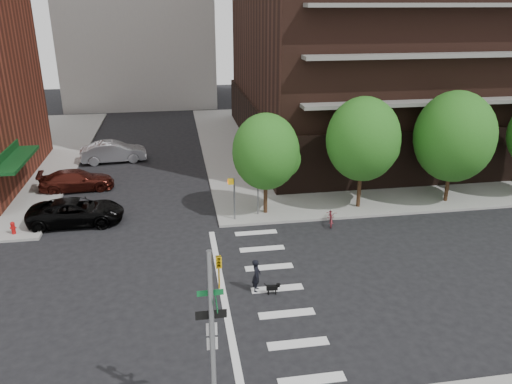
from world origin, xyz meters
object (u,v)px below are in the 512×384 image
(parked_car_black, at_px, (76,212))
(parked_car_silver, at_px, (114,152))
(dog_walker, at_px, (256,275))
(parked_car_maroon, at_px, (77,180))
(fire_hydrant, at_px, (13,227))
(traffic_signal, at_px, (214,356))
(scooter, at_px, (331,217))

(parked_car_black, xyz_separation_m, parked_car_silver, (0.97, 12.18, 0.10))
(dog_walker, bearing_deg, parked_car_silver, 39.69)
(parked_car_maroon, distance_m, dog_walker, 18.04)
(parked_car_maroon, bearing_deg, fire_hydrant, 156.33)
(traffic_signal, bearing_deg, parked_car_maroon, 109.07)
(parked_car_maroon, bearing_deg, parked_car_silver, -22.36)
(fire_hydrant, relative_size, parked_car_silver, 0.14)
(parked_car_silver, relative_size, scooter, 2.93)
(traffic_signal, relative_size, parked_car_maroon, 1.20)
(traffic_signal, bearing_deg, parked_car_silver, 101.50)
(fire_hydrant, height_order, parked_car_silver, parked_car_silver)
(traffic_signal, distance_m, parked_car_black, 17.95)
(parked_car_maroon, relative_size, dog_walker, 3.17)
(traffic_signal, height_order, scooter, traffic_signal)
(fire_hydrant, relative_size, dog_walker, 0.47)
(scooter, xyz_separation_m, dog_walker, (-5.55, -6.49, 0.32))
(parked_car_silver, bearing_deg, scooter, -142.29)
(parked_car_black, relative_size, parked_car_silver, 1.05)
(scooter, bearing_deg, parked_car_silver, 148.31)
(traffic_signal, relative_size, parked_car_black, 1.10)
(scooter, bearing_deg, parked_car_maroon, 166.97)
(parked_car_silver, bearing_deg, dog_walker, -164.22)
(parked_car_maroon, bearing_deg, scooter, -123.56)
(scooter, height_order, dog_walker, dog_walker)
(fire_hydrant, relative_size, parked_car_maroon, 0.15)
(scooter, bearing_deg, fire_hydrant, -169.22)
(fire_hydrant, bearing_deg, dog_walker, -31.88)
(parked_car_black, relative_size, parked_car_maroon, 1.09)
(dog_walker, bearing_deg, scooter, -22.33)
(scooter, bearing_deg, dog_walker, -115.64)
(traffic_signal, xyz_separation_m, dog_walker, (2.50, 7.50, -1.91))
(traffic_signal, bearing_deg, parked_car_black, 112.40)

